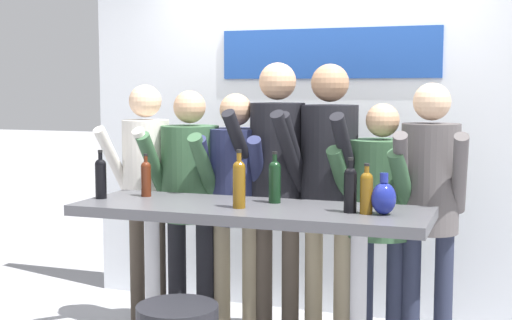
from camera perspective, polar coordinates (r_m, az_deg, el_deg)
back_wall at (r=5.31m, az=4.77°, el=3.01°), size 3.60×0.12×2.83m
tasting_table at (r=4.04m, az=-0.47°, el=-6.00°), size 2.00×0.66×1.02m
person_far_left at (r=4.93m, az=-8.83°, el=-1.42°), size 0.42×0.54×1.70m
person_left at (r=4.77m, az=-5.33°, el=-2.14°), size 0.47×0.55×1.66m
person_center_left at (r=4.70m, az=-1.64°, el=-2.32°), size 0.49×0.58×1.64m
person_center at (r=4.60m, az=1.65°, el=-0.79°), size 0.48×0.61×1.84m
person_center_right at (r=4.50m, az=5.82°, el=-1.09°), size 0.48×0.60×1.83m
person_right at (r=4.44m, az=9.94°, el=-3.47°), size 0.54×0.61×1.58m
person_far_right at (r=4.35m, az=13.73°, el=-2.49°), size 0.44×0.55×1.71m
wine_bottle_0 at (r=4.09m, az=1.50°, el=-1.57°), size 0.07×0.07×0.30m
wine_bottle_1 at (r=4.36m, az=-12.32°, el=-1.29°), size 0.07×0.07×0.29m
wine_bottle_2 at (r=3.81m, az=7.56°, el=-2.19°), size 0.07×0.07×0.29m
wine_bottle_3 at (r=3.78m, az=8.83°, el=-2.44°), size 0.07×0.07×0.27m
wine_bottle_4 at (r=4.39m, az=-8.80°, el=-1.34°), size 0.06×0.06×0.26m
wine_bottle_5 at (r=3.92m, az=-1.36°, el=-1.75°), size 0.07×0.07×0.32m
decorative_vase at (r=3.78m, az=10.18°, el=-3.00°), size 0.13×0.13×0.22m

